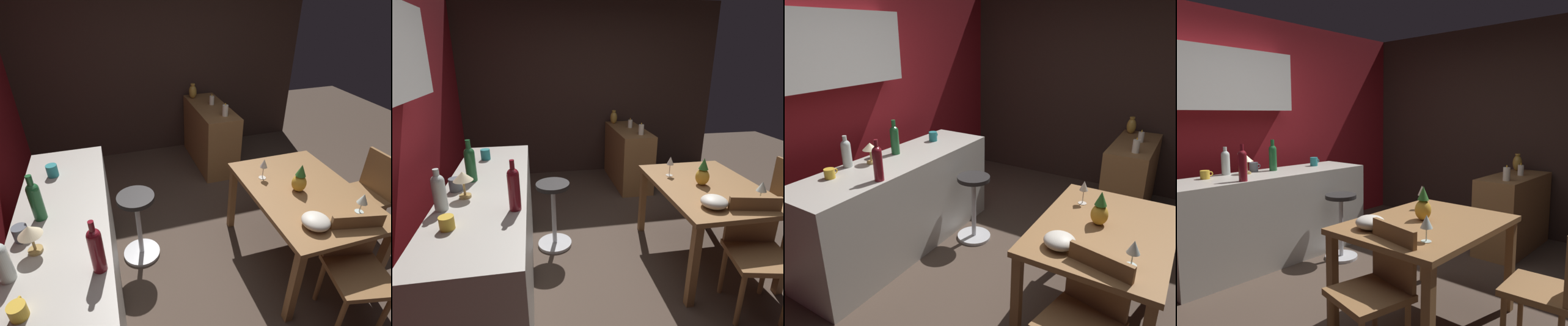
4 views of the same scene
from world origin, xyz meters
TOP-DOWN VIEW (x-y plane):
  - ground_plane at (0.00, 0.00)m, footprint 9.00×9.00m
  - wall_kitchen_back at (-0.06, 2.08)m, footprint 5.20×0.33m
  - wall_side_right at (2.55, 0.30)m, footprint 0.10×4.40m
  - dining_table at (-0.01, -0.48)m, footprint 1.21×0.87m
  - kitchen_counter at (-0.05, 1.38)m, footprint 2.10×0.60m
  - sideboard_cabinet at (1.91, -0.34)m, footprint 1.10×0.44m
  - chair_near_window at (-0.61, -0.55)m, footprint 0.48×0.48m
  - bar_stool at (0.42, 0.86)m, footprint 0.34×0.34m
  - wine_glass_left at (0.27, -0.24)m, footprint 0.06×0.06m
  - wine_glass_right at (-0.36, -0.72)m, footprint 0.08×0.08m
  - pineapple_centerpiece at (0.01, -0.43)m, footprint 0.12×0.12m
  - fruit_bowl at (-0.40, -0.30)m, footprint 0.20×0.20m
  - wine_bottle_clear at (-0.41, 1.60)m, footprint 0.08×0.08m
  - wine_bottle_ruby at (-0.49, 1.15)m, footprint 0.07×0.07m
  - wine_bottle_green at (0.06, 1.50)m, footprint 0.08×0.08m
  - cup_mustard at (-0.66, 1.51)m, footprint 0.12×0.08m
  - cup_teal at (0.58, 1.46)m, footprint 0.12×0.08m
  - cup_slate at (-0.12, 1.58)m, footprint 0.12×0.09m
  - counter_lamp at (-0.25, 1.49)m, footprint 0.13×0.13m
  - pillar_candle_tall at (1.54, -0.40)m, footprint 0.07×0.07m
  - pillar_candle_short at (1.97, -0.38)m, footprint 0.06×0.06m
  - vase_brass at (2.29, -0.22)m, footprint 0.11×0.11m

SIDE VIEW (x-z plane):
  - ground_plane at x=0.00m, z-range 0.00..0.00m
  - bar_stool at x=0.42m, z-range 0.02..0.70m
  - sideboard_cabinet at x=1.91m, z-range 0.00..0.82m
  - kitchen_counter at x=-0.05m, z-range 0.00..0.90m
  - chair_near_window at x=-0.61m, z-range 0.06..0.91m
  - dining_table at x=-0.01m, z-range 0.28..1.02m
  - fruit_bowl at x=-0.40m, z-range 0.74..0.83m
  - pineapple_centerpiece at x=0.01m, z-range 0.72..0.97m
  - wine_glass_right at x=-0.36m, z-range 0.78..0.94m
  - pillar_candle_short at x=1.97m, z-range 0.81..0.95m
  - wine_glass_left at x=0.27m, z-range 0.79..0.97m
  - pillar_candle_tall at x=1.54m, z-range 0.81..0.97m
  - vase_brass at x=2.29m, z-range 0.81..1.02m
  - cup_mustard at x=-0.66m, z-range 0.90..0.98m
  - cup_slate at x=-0.12m, z-range 0.90..1.00m
  - cup_teal at x=0.58m, z-range 0.90..1.00m
  - wine_bottle_clear at x=-0.41m, z-range 0.89..1.17m
  - counter_lamp at x=-0.25m, z-range 0.95..1.13m
  - wine_bottle_green at x=0.06m, z-range 0.89..1.21m
  - wine_bottle_ruby at x=-0.49m, z-range 0.89..1.22m
  - wall_side_right at x=2.55m, z-range 0.00..2.60m
  - wall_kitchen_back at x=-0.06m, z-range 0.11..2.71m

